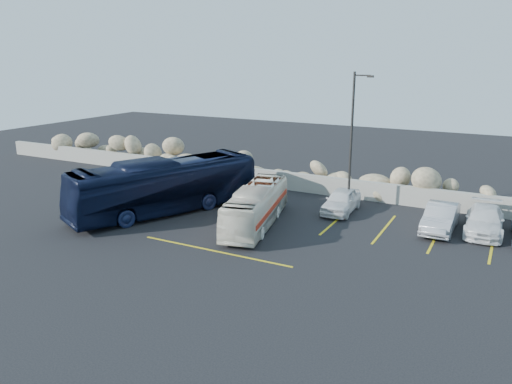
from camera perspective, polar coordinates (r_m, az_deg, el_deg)
The scene contains 10 objects.
ground at distance 22.98m, azimuth -2.89°, elevation -7.36°, with size 90.00×90.00×0.00m, color black.
seawall at distance 33.15m, azimuth 7.68°, elevation 0.77°, with size 60.00×0.40×1.20m, color gray.
riprap_pile at distance 34.08m, azimuth 8.42°, elevation 2.36°, with size 54.00×2.80×2.60m, color #8C7A5B, non-canonical shape.
parking_lines at distance 26.12m, azimuth 12.32°, elevation -4.84°, with size 18.16×9.36×0.01m.
lamppost at distance 29.28m, azimuth 10.95°, elevation 6.10°, with size 1.14×0.18×8.00m.
vintage_bus at distance 26.69m, azimuth 0.03°, elevation -1.61°, with size 1.81×7.73×2.15m, color silver.
tour_coach at distance 29.31m, azimuth -10.36°, elevation 0.70°, with size 2.65×11.33×3.15m, color black.
car_a at distance 29.51m, azimuth 9.73°, elevation -0.99°, with size 1.59×3.96×1.35m, color white.
car_b at distance 27.75m, azimuth 20.34°, elevation -2.76°, with size 1.48×4.24×1.40m, color #B3B3B9.
car_c at distance 28.31m, azimuth 24.65°, elevation -2.96°, with size 1.83×4.51×1.31m, color white.
Camera 1 is at (10.86, -18.21, 8.86)m, focal length 35.00 mm.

